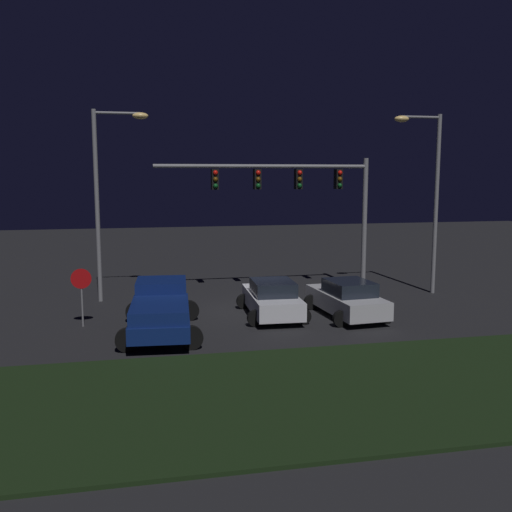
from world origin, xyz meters
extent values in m
plane|color=black|center=(0.00, 0.00, 0.00)|extent=(80.00, 80.00, 0.00)
cube|color=black|center=(0.00, -9.41, 0.05)|extent=(22.87, 7.42, 0.10)
cube|color=navy|center=(-4.35, -2.81, 0.68)|extent=(2.41, 5.54, 0.55)
cube|color=navy|center=(-4.26, -1.63, 1.38)|extent=(1.98, 2.04, 0.85)
cube|color=black|center=(-4.26, -1.63, 1.50)|extent=(1.87, 1.65, 0.51)
cube|color=navy|center=(-4.43, -3.89, 1.18)|extent=(2.15, 3.16, 0.45)
cylinder|color=black|center=(-5.22, -0.79, 0.40)|extent=(0.80, 0.22, 0.80)
cylinder|color=black|center=(-3.17, -0.95, 0.40)|extent=(0.80, 0.22, 0.80)
cylinder|color=black|center=(-5.52, -4.67, 0.40)|extent=(0.80, 0.22, 0.80)
cylinder|color=black|center=(-3.47, -4.83, 0.40)|extent=(0.80, 0.22, 0.80)
cube|color=silver|center=(0.20, -0.94, 0.61)|extent=(1.97, 4.47, 0.70)
cube|color=black|center=(0.19, -1.19, 1.23)|extent=(1.68, 2.06, 0.55)
cylinder|color=black|center=(-0.66, 0.59, 0.32)|extent=(0.64, 0.22, 0.64)
cylinder|color=black|center=(1.17, 0.51, 0.32)|extent=(0.64, 0.22, 0.64)
cylinder|color=black|center=(-0.78, -2.40, 0.32)|extent=(0.64, 0.22, 0.64)
cylinder|color=black|center=(1.06, -2.47, 0.32)|extent=(0.64, 0.22, 0.64)
cube|color=#B7B7BC|center=(3.16, -1.58, 0.61)|extent=(2.15, 4.53, 0.70)
cube|color=black|center=(3.18, -1.83, 1.23)|extent=(1.76, 2.12, 0.55)
cylinder|color=black|center=(2.13, -0.17, 0.32)|extent=(0.64, 0.22, 0.64)
cylinder|color=black|center=(3.96, -0.02, 0.32)|extent=(0.64, 0.22, 0.64)
cylinder|color=black|center=(2.37, -3.15, 0.32)|extent=(0.64, 0.22, 0.64)
cylinder|color=black|center=(4.20, -3.00, 0.32)|extent=(0.64, 0.22, 0.64)
cylinder|color=slate|center=(5.92, 3.39, 3.25)|extent=(0.24, 0.24, 6.50)
cylinder|color=slate|center=(0.82, 3.39, 6.10)|extent=(10.20, 0.18, 0.18)
cube|color=black|center=(4.52, 3.39, 5.50)|extent=(0.32, 0.44, 0.95)
sphere|color=red|center=(4.52, 3.16, 5.80)|extent=(0.22, 0.22, 0.22)
sphere|color=#59380A|center=(4.52, 3.16, 5.50)|extent=(0.22, 0.22, 0.22)
sphere|color=#0C4719|center=(4.52, 3.16, 5.20)|extent=(0.22, 0.22, 0.22)
cube|color=black|center=(2.52, 3.39, 5.50)|extent=(0.32, 0.44, 0.95)
sphere|color=red|center=(2.52, 3.16, 5.80)|extent=(0.22, 0.22, 0.22)
sphere|color=#59380A|center=(2.52, 3.16, 5.50)|extent=(0.22, 0.22, 0.22)
sphere|color=#0C4719|center=(2.52, 3.16, 5.20)|extent=(0.22, 0.22, 0.22)
cube|color=black|center=(0.52, 3.39, 5.50)|extent=(0.32, 0.44, 0.95)
sphere|color=red|center=(0.52, 3.16, 5.80)|extent=(0.22, 0.22, 0.22)
sphere|color=#59380A|center=(0.52, 3.16, 5.50)|extent=(0.22, 0.22, 0.22)
sphere|color=#0C4719|center=(0.52, 3.16, 5.20)|extent=(0.22, 0.22, 0.22)
cube|color=black|center=(-1.48, 3.39, 5.50)|extent=(0.32, 0.44, 0.95)
sphere|color=red|center=(-1.48, 3.16, 5.80)|extent=(0.22, 0.22, 0.22)
sphere|color=#59380A|center=(-1.48, 3.16, 5.50)|extent=(0.22, 0.22, 0.22)
sphere|color=#0C4719|center=(-1.48, 3.16, 5.20)|extent=(0.22, 0.22, 0.22)
cylinder|color=slate|center=(-6.77, 3.43, 4.27)|extent=(0.20, 0.20, 8.55)
cylinder|color=slate|center=(-5.77, 3.43, 8.40)|extent=(2.00, 0.12, 0.12)
ellipsoid|color=#F9CC72|center=(-4.78, 3.43, 8.30)|extent=(0.70, 0.44, 0.30)
cylinder|color=slate|center=(8.96, 2.01, 4.25)|extent=(0.20, 0.20, 8.51)
cylinder|color=slate|center=(8.00, 2.01, 8.36)|extent=(1.92, 0.12, 0.12)
ellipsoid|color=#F9CC72|center=(7.04, 2.01, 8.26)|extent=(0.70, 0.44, 0.30)
cylinder|color=slate|center=(-7.20, -1.04, 1.10)|extent=(0.07, 0.07, 2.20)
cylinder|color=#B20C0F|center=(-7.20, -1.07, 1.85)|extent=(0.76, 0.03, 0.76)
camera|label=1|loc=(-5.23, -23.47, 5.76)|focal=40.89mm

